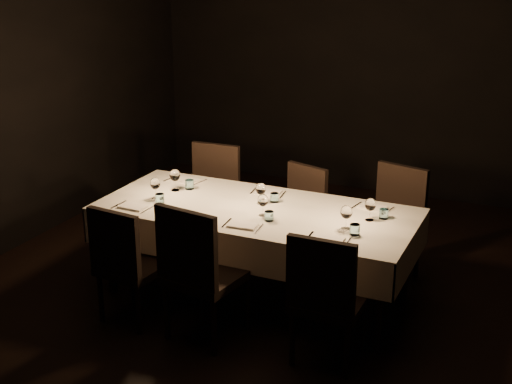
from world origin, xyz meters
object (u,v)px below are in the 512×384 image
at_px(chair_near_center, 199,268).
at_px(chair_near_right, 326,294).
at_px(chair_near_left, 126,260).
at_px(chair_far_center, 300,210).
at_px(dining_table, 256,217).
at_px(chair_far_right, 394,217).
at_px(chair_far_left, 211,193).

height_order(chair_near_center, chair_near_right, chair_near_center).
height_order(chair_near_left, chair_near_center, chair_near_center).
bearing_deg(chair_far_center, dining_table, -77.18).
distance_m(chair_near_left, chair_near_center, 0.63).
bearing_deg(chair_far_right, chair_near_right, -77.91).
distance_m(chair_near_left, chair_near_right, 1.55).
bearing_deg(chair_near_center, chair_far_center, -86.99).
bearing_deg(dining_table, chair_near_center, -95.99).
bearing_deg(chair_near_center, dining_table, -87.24).
bearing_deg(chair_near_right, chair_near_center, 4.15).
xyz_separation_m(chair_near_left, chair_near_right, (1.55, 0.06, 0.02)).
bearing_deg(chair_near_right, chair_near_left, 2.48).
xyz_separation_m(dining_table, chair_near_center, (-0.08, -0.80, -0.12)).
xyz_separation_m(chair_far_center, chair_far_right, (0.84, 0.05, 0.04)).
bearing_deg(chair_near_right, chair_far_left, -41.83).
relative_size(chair_near_right, chair_far_left, 0.99).
distance_m(chair_far_center, chair_far_right, 0.84).
bearing_deg(chair_near_right, chair_far_center, -62.96).
height_order(chair_near_left, chair_far_center, chair_near_left).
xyz_separation_m(chair_near_left, chair_near_center, (0.62, -0.00, 0.05)).
relative_size(dining_table, chair_far_right, 2.60).
bearing_deg(chair_near_center, chair_near_right, -167.45).
relative_size(chair_near_center, chair_near_right, 1.08).
bearing_deg(dining_table, chair_far_right, 42.71).
bearing_deg(chair_far_left, chair_far_center, 0.53).
xyz_separation_m(dining_table, chair_near_left, (-0.71, -0.80, -0.17)).
bearing_deg(chair_near_right, chair_far_right, -92.15).
xyz_separation_m(chair_near_right, chair_far_center, (-0.77, 1.53, -0.04)).
height_order(dining_table, chair_near_right, chair_near_right).
distance_m(dining_table, chair_near_left, 1.08).
height_order(chair_near_center, chair_far_left, chair_near_center).
distance_m(chair_far_left, chair_far_center, 0.87).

